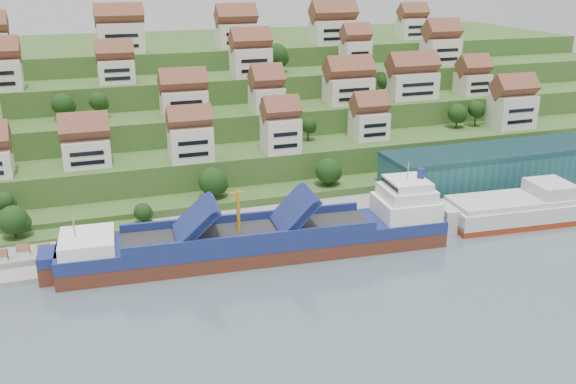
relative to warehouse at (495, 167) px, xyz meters
name	(u,v)px	position (x,y,z in m)	size (l,w,h in m)	color
ground	(333,245)	(-52.00, -17.00, -7.20)	(300.00, 300.00, 0.00)	slate
quay	(386,206)	(-32.00, -2.00, -6.10)	(180.00, 14.00, 2.20)	gray
pebble_beach	(46,258)	(-110.00, -5.00, -6.70)	(45.00, 20.00, 1.00)	gray
hillside	(222,102)	(-52.00, 86.55, 3.46)	(260.00, 128.00, 31.00)	#2D4C1E
hillside_village	(257,81)	(-50.80, 44.90, 17.62)	(158.63, 63.92, 28.99)	silver
hillside_trees	(259,121)	(-55.05, 28.60, 9.86)	(141.87, 62.65, 30.49)	#1B3C14
warehouse	(495,167)	(0.00, 0.00, 0.00)	(60.00, 15.00, 10.00)	#1F5355
flagpole	(390,191)	(-33.89, -7.00, -0.32)	(1.28, 0.16, 8.00)	gray
beach_huts	(34,255)	(-112.00, -6.25, -5.10)	(14.40, 3.70, 2.20)	white
cargo_ship	(269,240)	(-66.25, -16.84, -3.88)	(79.48, 17.48, 17.50)	#57271A
second_ship	(519,209)	(-5.93, -18.05, -4.27)	(34.24, 14.65, 9.71)	maroon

